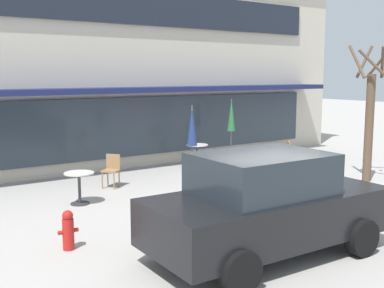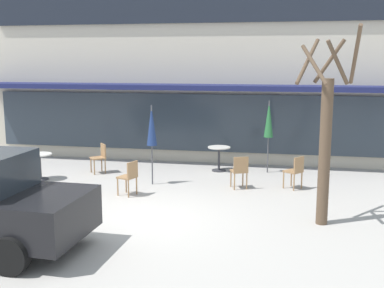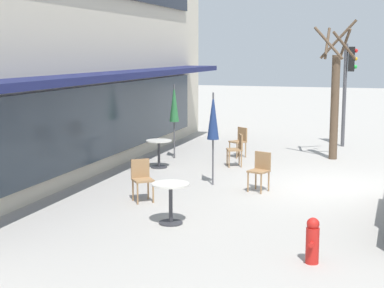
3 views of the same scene
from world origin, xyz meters
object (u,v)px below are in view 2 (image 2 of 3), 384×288
at_px(cafe_chair_2, 295,170).
at_px(street_tree, 326,137).
at_px(patio_umbrella_green_folded, 152,126).
at_px(cafe_chair_1, 129,175).
at_px(cafe_chair_0, 100,156).
at_px(cafe_chair_3, 240,170).
at_px(patio_umbrella_cream_folded, 269,120).
at_px(cafe_table_streetside, 219,155).
at_px(cafe_table_near_wall, 40,162).

distance_m(cafe_chair_2, street_tree, 3.06).
distance_m(patio_umbrella_green_folded, cafe_chair_1, 1.64).
distance_m(cafe_chair_0, cafe_chair_3, 4.47).
relative_size(cafe_chair_1, street_tree, 0.22).
relative_size(patio_umbrella_green_folded, patio_umbrella_cream_folded, 1.00).
bearing_deg(patio_umbrella_cream_folded, cafe_chair_1, -135.80).
bearing_deg(patio_umbrella_green_folded, street_tree, -29.15).
xyz_separation_m(cafe_table_streetside, cafe_chair_1, (-1.84, -3.16, 0.01)).
bearing_deg(cafe_chair_1, street_tree, -15.13).
bearing_deg(cafe_table_near_wall, street_tree, -16.79).
bearing_deg(patio_umbrella_green_folded, cafe_chair_1, -102.45).
bearing_deg(cafe_chair_0, patio_umbrella_cream_folded, 11.67).
bearing_deg(street_tree, cafe_chair_0, 151.27).
height_order(cafe_table_near_wall, cafe_chair_2, cafe_chair_2).
bearing_deg(street_tree, patio_umbrella_green_folded, 150.85).
xyz_separation_m(cafe_table_near_wall, cafe_chair_1, (3.05, -1.06, 0.01)).
relative_size(patio_umbrella_cream_folded, cafe_chair_3, 2.47).
xyz_separation_m(patio_umbrella_green_folded, cafe_chair_0, (-1.93, 1.02, -1.10)).
height_order(patio_umbrella_cream_folded, cafe_chair_2, patio_umbrella_cream_folded).
height_order(cafe_table_near_wall, patio_umbrella_green_folded, patio_umbrella_green_folded).
bearing_deg(cafe_table_near_wall, cafe_chair_2, 3.03).
bearing_deg(cafe_chair_0, patio_umbrella_green_folded, -27.78).
bearing_deg(patio_umbrella_cream_folded, cafe_table_streetside, -177.00).
xyz_separation_m(cafe_chair_0, cafe_chair_1, (1.67, -2.21, 0.00)).
relative_size(cafe_chair_0, cafe_chair_2, 1.00).
distance_m(patio_umbrella_green_folded, cafe_chair_2, 4.03).
height_order(patio_umbrella_cream_folded, street_tree, street_tree).
height_order(cafe_table_streetside, patio_umbrella_green_folded, patio_umbrella_green_folded).
height_order(cafe_table_near_wall, cafe_chair_1, cafe_chair_1).
bearing_deg(patio_umbrella_cream_folded, cafe_chair_2, -66.01).
height_order(cafe_chair_0, street_tree, street_tree).
height_order(cafe_table_streetside, cafe_chair_2, cafe_chair_2).
bearing_deg(patio_umbrella_cream_folded, street_tree, -73.65).
xyz_separation_m(cafe_table_streetside, patio_umbrella_cream_folded, (1.49, 0.08, 1.11)).
distance_m(cafe_table_near_wall, cafe_chair_0, 1.79).
distance_m(cafe_table_streetside, patio_umbrella_cream_folded, 1.86).
xyz_separation_m(cafe_table_near_wall, patio_umbrella_green_folded, (3.31, 0.13, 1.11)).
bearing_deg(cafe_chair_2, cafe_chair_0, 172.49).
bearing_deg(patio_umbrella_green_folded, cafe_chair_0, 152.22).
relative_size(cafe_table_near_wall, street_tree, 0.19).
xyz_separation_m(cafe_chair_0, cafe_chair_2, (5.81, -0.76, 0.00)).
bearing_deg(cafe_table_streetside, cafe_chair_0, -164.79).
xyz_separation_m(patio_umbrella_green_folded, patio_umbrella_cream_folded, (3.07, 2.05, 0.00)).
xyz_separation_m(cafe_chair_1, street_tree, (4.66, -1.26, 1.32)).
distance_m(cafe_chair_0, street_tree, 7.33).
distance_m(cafe_table_streetside, cafe_chair_2, 2.87).
distance_m(cafe_table_streetside, patio_umbrella_green_folded, 2.76).
distance_m(patio_umbrella_cream_folded, cafe_chair_0, 5.23).
relative_size(cafe_table_streetside, cafe_chair_2, 0.85).
relative_size(patio_umbrella_green_folded, cafe_chair_0, 2.47).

